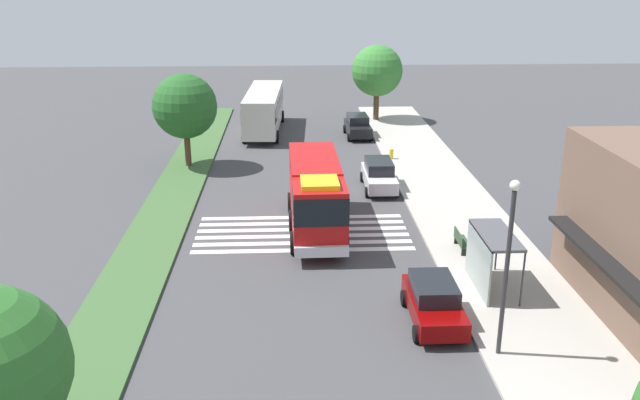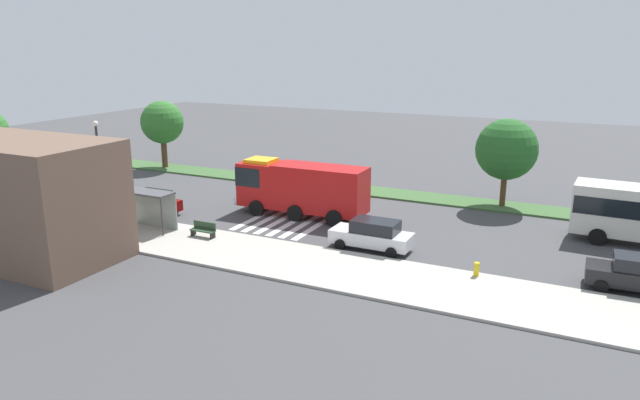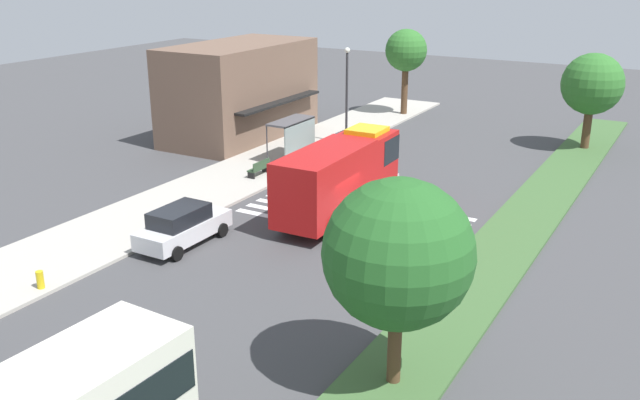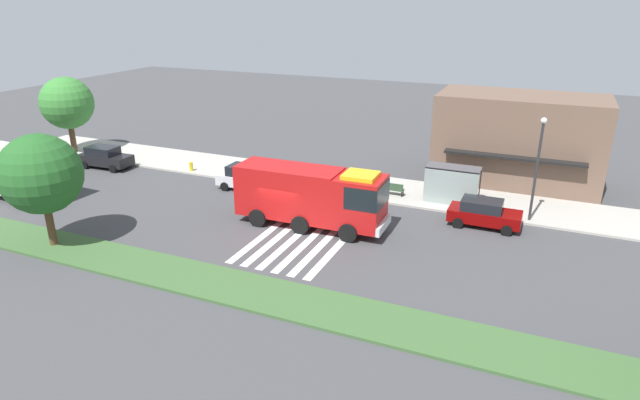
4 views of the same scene
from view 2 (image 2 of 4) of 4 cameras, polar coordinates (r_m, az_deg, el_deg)
name	(u,v)px [view 2 (image 2 of 4)]	position (r m, az deg, el deg)	size (l,w,h in m)	color
ground_plane	(326,216)	(40.11, 0.61, -1.58)	(120.00, 120.00, 0.00)	#424244
sidewalk	(259,255)	(32.85, -5.94, -5.37)	(60.00, 5.25, 0.14)	#ADA89E
median_strip	(367,191)	(46.81, 4.59, 0.90)	(60.00, 3.00, 0.14)	#3D6033
crosswalk	(302,213)	(40.90, -1.72, -1.25)	(4.95, 10.94, 0.01)	silver
fire_truck	(298,186)	(39.75, -2.18, 1.36)	(9.25, 2.93, 3.75)	#B71414
parked_car_west	(637,274)	(31.76, 28.48, -6.34)	(4.39, 2.12, 1.75)	black
parked_car_mid	(372,234)	(33.61, 5.13, -3.37)	(4.69, 2.03, 1.77)	silver
parked_car_east	(151,202)	(42.01, -16.18, -0.20)	(4.25, 2.04, 1.67)	#720505
bus_stop_shelter	(150,201)	(38.19, -16.19, -0.11)	(3.50, 1.40, 2.46)	#4C4C51
bench_near_shelter	(203,229)	(36.06, -11.29, -2.83)	(1.60, 0.50, 0.90)	#2D472D
street_lamp	(99,160)	(41.86, -20.73, 3.64)	(0.36, 0.36, 6.40)	#2D2D30
storefront_building	(16,198)	(36.08, -27.48, 0.16)	(11.61, 6.61, 6.54)	brown
median_tree_far_west	(507,150)	(43.34, 17.72, 4.71)	(4.32, 4.32, 6.26)	#513823
median_tree_west	(162,123)	(56.61, -15.12, 7.29)	(3.94, 3.94, 6.20)	#513823
fire_hydrant	(476,269)	(30.63, 15.01, -6.53)	(0.28, 0.28, 0.70)	gold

